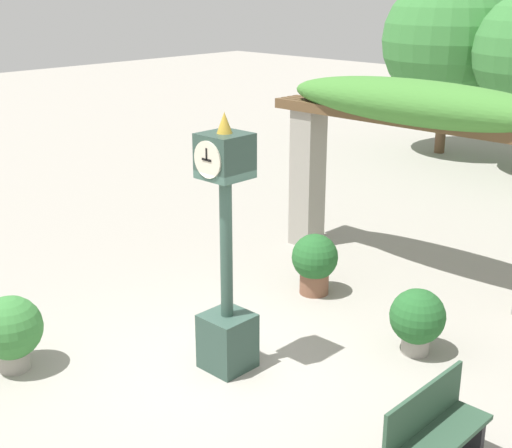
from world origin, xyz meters
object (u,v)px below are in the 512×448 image
object	(u,v)px
pedestal_clock	(227,267)
potted_plant_near_left	(417,318)
park_bench	(434,434)
potted_plant_far_left	(11,330)
potted_plant_near_right	(315,261)

from	to	relation	value
pedestal_clock	potted_plant_near_left	distance (m)	2.55
potted_plant_near_left	park_bench	bearing A→B (deg)	-54.36
potted_plant_near_left	potted_plant_far_left	xyz separation A→B (m)	(-3.31, -3.75, 0.05)
potted_plant_near_left	park_bench	distance (m)	2.37
pedestal_clock	potted_plant_near_right	xyz separation A→B (m)	(-0.63, 2.43, -0.80)
potted_plant_near_left	potted_plant_near_right	bearing A→B (deg)	165.84
pedestal_clock	potted_plant_near_right	distance (m)	2.64
pedestal_clock	potted_plant_near_left	bearing A→B (deg)	52.22
pedestal_clock	potted_plant_near_right	size ratio (longest dim) A/B	3.36
potted_plant_near_left	potted_plant_near_right	distance (m)	2.17
potted_plant_near_right	potted_plant_far_left	bearing A→B (deg)	-105.77
potted_plant_far_left	potted_plant_near_left	bearing A→B (deg)	48.52
pedestal_clock	potted_plant_near_right	world-z (taller)	pedestal_clock
potted_plant_near_right	potted_plant_far_left	size ratio (longest dim) A/B	0.99
potted_plant_near_left	potted_plant_far_left	bearing A→B (deg)	-131.48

